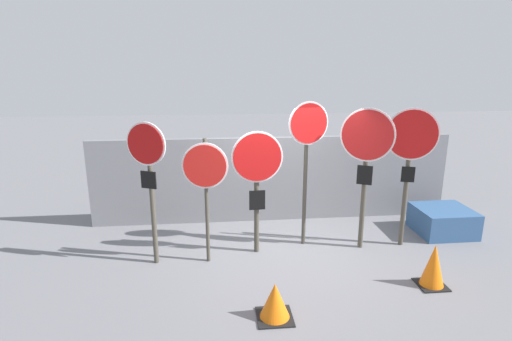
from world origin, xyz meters
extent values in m
plane|color=slate|center=(0.00, 0.00, 0.00)|extent=(40.00, 40.00, 0.00)
cube|color=slate|center=(0.00, 1.45, 0.88)|extent=(7.43, 0.12, 1.77)
cylinder|color=#474238|center=(-2.21, -0.27, 1.12)|extent=(0.08, 0.08, 2.23)
cylinder|color=white|center=(-2.24, -0.33, 2.02)|extent=(0.63, 0.31, 0.68)
cylinder|color=#AD0F0F|center=(-2.24, -0.34, 2.02)|extent=(0.58, 0.28, 0.62)
cube|color=black|center=(-2.24, -0.33, 1.45)|extent=(0.25, 0.13, 0.28)
cylinder|color=#474238|center=(-1.35, -0.30, 1.05)|extent=(0.06, 0.06, 2.09)
cylinder|color=white|center=(-1.35, -0.35, 1.66)|extent=(0.73, 0.12, 0.74)
cylinder|color=red|center=(-1.36, -0.37, 1.66)|extent=(0.67, 0.11, 0.68)
cylinder|color=#474238|center=(-0.51, -0.03, 0.98)|extent=(0.09, 0.09, 1.96)
cylinder|color=white|center=(-0.50, -0.10, 1.72)|extent=(0.86, 0.07, 0.86)
cylinder|color=red|center=(-0.50, -0.12, 1.72)|extent=(0.80, 0.06, 0.80)
cube|color=black|center=(-0.50, -0.10, 0.98)|extent=(0.27, 0.04, 0.34)
cylinder|color=#474238|center=(0.38, 0.20, 1.23)|extent=(0.07, 0.07, 2.46)
cylinder|color=white|center=(0.40, 0.14, 2.23)|extent=(0.72, 0.22, 0.74)
cylinder|color=red|center=(0.40, 0.13, 2.23)|extent=(0.67, 0.20, 0.68)
cylinder|color=#474238|center=(1.37, -0.05, 1.16)|extent=(0.09, 0.09, 2.33)
cylinder|color=white|center=(1.34, -0.11, 2.06)|extent=(0.82, 0.43, 0.91)
cylinder|color=red|center=(1.33, -0.13, 2.06)|extent=(0.76, 0.40, 0.85)
cube|color=black|center=(1.34, -0.11, 1.37)|extent=(0.24, 0.14, 0.33)
cylinder|color=#474238|center=(2.15, -0.02, 1.12)|extent=(0.08, 0.08, 2.24)
cylinder|color=white|center=(2.13, -0.09, 2.06)|extent=(0.87, 0.27, 0.89)
cylinder|color=red|center=(2.13, -0.10, 2.06)|extent=(0.81, 0.25, 0.83)
cube|color=black|center=(2.13, -0.09, 1.35)|extent=(0.22, 0.08, 0.27)
cube|color=black|center=(1.97, -1.42, 0.01)|extent=(0.41, 0.41, 0.02)
cone|color=orange|center=(1.97, -1.42, 0.34)|extent=(0.34, 0.34, 0.64)
cube|color=black|center=(-0.47, -1.96, 0.01)|extent=(0.47, 0.47, 0.02)
cone|color=orange|center=(-0.47, -1.96, 0.26)|extent=(0.39, 0.39, 0.47)
cube|color=#335684|center=(3.19, 0.40, 0.25)|extent=(1.02, 0.95, 0.50)
camera|label=1|loc=(-1.18, -6.45, 3.20)|focal=28.00mm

